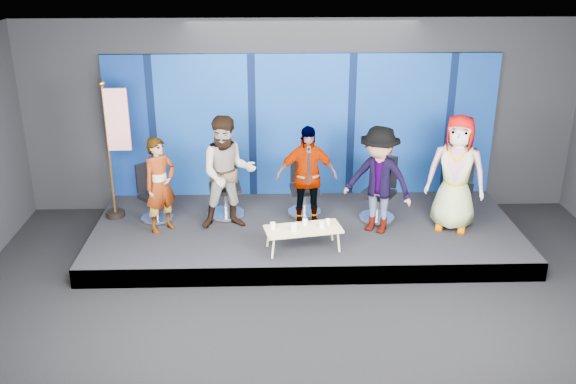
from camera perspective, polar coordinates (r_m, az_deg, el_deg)
The scene contains 21 objects.
ground at distance 8.69m, azimuth 2.51°, elevation -11.58°, with size 10.00×10.00×0.00m, color black.
room_walls at distance 7.64m, azimuth 2.80°, elevation 3.87°, with size 10.02×8.02×3.51m.
riser at distance 10.80m, azimuth 1.56°, elevation -3.64°, with size 7.00×3.00×0.30m, color black.
backdrop at distance 11.65m, azimuth 1.23°, elevation 5.89°, with size 7.00×0.08×2.60m, color #06194F.
chair_a at distance 11.06m, azimuth -11.81°, elevation -0.82°, with size 0.77×0.77×0.97m.
panelist_a at distance 10.44m, azimuth -11.29°, elevation 0.62°, with size 0.57×0.38×1.58m, color black.
chair_b at distance 11.03m, azimuth -5.62°, elevation -0.16°, with size 0.74×0.74×1.16m.
panelist_b at distance 10.36m, azimuth -5.38°, elevation 1.69°, with size 0.92×0.71×1.88m, color black.
chair_c at distance 11.07m, azimuth 1.45°, elevation -0.19°, with size 0.64×0.64×1.05m.
panelist_c at distance 10.41m, azimuth 1.65°, elevation 1.37°, with size 1.00×0.42×1.71m, color black.
chair_d at distance 10.95m, azimuth 8.08°, elevation -0.60°, with size 0.84×0.84×1.09m.
panelist_d at distance 10.29m, azimuth 8.04°, elevation 1.06°, with size 1.14×0.65×1.76m, color black.
chair_e at distance 11.29m, azimuth 14.73°, elevation -0.24°, with size 0.86×0.86×1.18m.
panelist_e at distance 10.62m, azimuth 14.71°, elevation 1.64°, with size 0.93×0.61×1.91m, color black.
coffee_table at distance 9.77m, azimuth 1.36°, elevation -3.37°, with size 1.23×0.70×0.36m.
mug_a at distance 9.73m, azimuth -1.36°, elevation -2.99°, with size 0.08×0.08×0.10m, color white.
mug_b at distance 9.65m, azimuth 0.53°, elevation -3.16°, with size 0.09×0.09×0.11m, color white.
mug_c at distance 9.86m, azimuth 1.53°, elevation -2.67°, with size 0.08×0.08×0.09m, color white.
mug_d at distance 9.77m, azimuth 3.04°, elevation -2.91°, with size 0.08×0.08×0.10m, color white.
mug_e at distance 9.89m, azimuth 3.57°, elevation -2.65°, with size 0.07×0.07×0.08m, color white.
flag_stand at distance 10.97m, azimuth -15.09°, elevation 3.87°, with size 0.54×0.31×2.36m.
Camera 1 is at (-0.60, -7.25, 4.75)m, focal length 40.00 mm.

